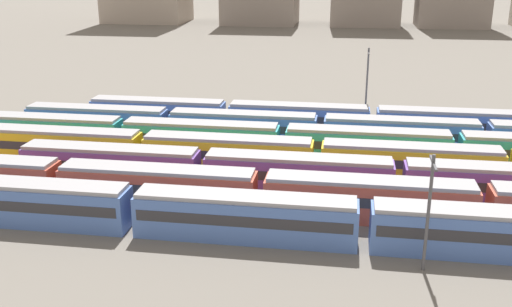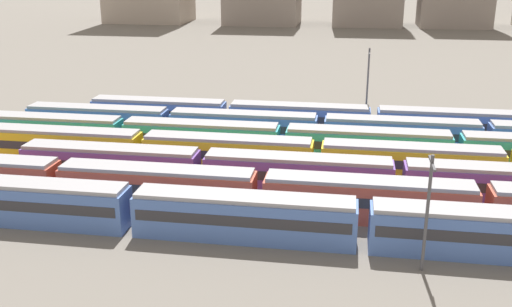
# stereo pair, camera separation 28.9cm
# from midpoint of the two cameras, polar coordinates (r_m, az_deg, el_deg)

# --- Properties ---
(ground_plane) EXTENTS (600.00, 600.00, 0.00)m
(ground_plane) POSITION_cam_midpoint_polar(r_m,az_deg,el_deg) (67.07, -12.84, -1.00)
(ground_plane) COLOR #666059
(train_track_0) EXTENTS (55.80, 3.06, 3.75)m
(train_track_0) POSITION_cam_midpoint_polar(r_m,az_deg,el_deg) (47.91, -0.97, -6.06)
(train_track_0) COLOR #4C70BC
(train_track_0) RESTS_ON ground_plane
(train_track_1) EXTENTS (112.50, 3.06, 3.75)m
(train_track_1) POSITION_cam_midpoint_polar(r_m,az_deg,el_deg) (53.32, 21.11, -4.75)
(train_track_1) COLOR #BC4C38
(train_track_1) RESTS_ON ground_plane
(train_track_2) EXTENTS (74.70, 3.06, 3.75)m
(train_track_2) POSITION_cam_midpoint_polar(r_m,az_deg,el_deg) (57.11, 13.67, -2.48)
(train_track_2) COLOR #6B429E
(train_track_2) RESTS_ON ground_plane
(train_track_3) EXTENTS (93.60, 3.06, 3.75)m
(train_track_3) POSITION_cam_midpoint_polar(r_m,az_deg,el_deg) (62.13, 14.76, -0.86)
(train_track_3) COLOR yellow
(train_track_3) RESTS_ON ground_plane
(train_track_4) EXTENTS (74.70, 3.06, 3.75)m
(train_track_4) POSITION_cam_midpoint_polar(r_m,az_deg,el_deg) (67.11, 2.69, 1.18)
(train_track_4) COLOR teal
(train_track_4) RESTS_ON ground_plane
(train_track_5) EXTENTS (112.50, 3.06, 3.75)m
(train_track_5) POSITION_cam_midpoint_polar(r_m,az_deg,el_deg) (73.43, 21.23, 1.44)
(train_track_5) COLOR #4C70BC
(train_track_5) RESTS_ON ground_plane
(catenary_pole_1) EXTENTS (0.24, 3.20, 10.69)m
(catenary_pole_1) POSITION_cam_midpoint_polar(r_m,az_deg,el_deg) (79.01, 10.77, 6.50)
(catenary_pole_1) COLOR #4C4C51
(catenary_pole_1) RESTS_ON ground_plane
(catenary_pole_2) EXTENTS (0.24, 3.20, 8.87)m
(catenary_pole_2) POSITION_cam_midpoint_polar(r_m,az_deg,el_deg) (43.63, 16.36, -5.00)
(catenary_pole_2) COLOR #4C4C51
(catenary_pole_2) RESTS_ON ground_plane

